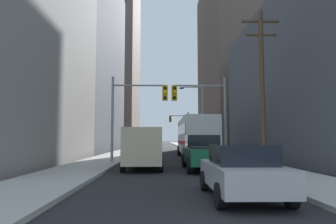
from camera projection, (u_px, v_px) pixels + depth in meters
sidewalk_left at (135, 148)px, 52.44m from camera, size 3.11×160.00×0.15m
sidewalk_right at (192, 148)px, 52.70m from camera, size 3.11×160.00×0.15m
city_bus at (195, 136)px, 27.00m from camera, size 2.67×11.53×3.40m
pickup_truck_green at (204, 153)px, 16.91m from camera, size 2.20×5.41×1.90m
cargo_van_beige at (144, 146)px, 17.41m from camera, size 2.16×5.23×2.26m
sedan_silver at (241, 171)px, 8.83m from camera, size 1.95×4.21×1.52m
sedan_maroon at (148, 150)px, 24.27m from camera, size 1.95×4.25×1.52m
sedan_blue at (151, 147)px, 32.75m from camera, size 1.95×4.26×1.52m
traffic_signal_near_left at (137, 105)px, 21.43m from camera, size 3.91×0.44×6.00m
traffic_signal_near_right at (202, 105)px, 21.55m from camera, size 3.84×0.44×6.00m
traffic_signal_far_right at (180, 124)px, 49.86m from camera, size 3.17×0.44×6.00m
utility_pole_right at (262, 84)px, 17.64m from camera, size 2.20×0.28×9.08m
street_lamp_right at (199, 112)px, 33.58m from camera, size 2.66×0.32×7.50m
building_left_mid_office at (61, 54)px, 47.80m from camera, size 16.07×29.75×29.48m
building_left_far_tower at (109, 50)px, 91.18m from camera, size 16.64×29.83×55.54m
building_right_mid_block at (263, 61)px, 53.25m from camera, size 19.76×23.58×30.07m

